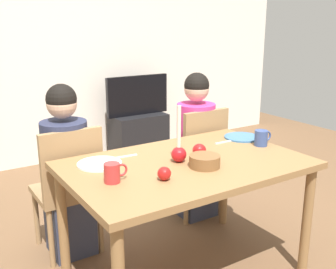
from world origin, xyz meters
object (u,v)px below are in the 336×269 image
object	(u,v)px
person_left_child	(67,174)
plate_left	(99,164)
dining_table	(186,175)
bowl_walnuts	(205,161)
apple_near_candle	(164,174)
apple_by_left_plate	(199,150)
chair_right	(198,156)
tv_stand	(138,134)
chair_left	(69,184)
tv	(138,95)
mug_right	(261,138)
person_right_child	(195,148)
mug_left	(113,173)
candle_centerpiece	(179,151)
plate_right	(242,137)

from	to	relation	value
person_left_child	plate_left	distance (m)	0.45
dining_table	bowl_walnuts	size ratio (longest dim) A/B	7.96
apple_near_candle	apple_by_left_plate	size ratio (longest dim) A/B	0.86
chair_right	dining_table	bearing A→B (deg)	-131.74
apple_near_candle	plate_left	bearing A→B (deg)	115.69
tv_stand	bowl_walnuts	distance (m)	2.64
chair_left	tv	size ratio (longest dim) A/B	1.14
chair_right	tv	xyz separation A→B (m)	(0.38, 1.69, 0.20)
chair_left	mug_right	bearing A→B (deg)	-28.49
person_right_child	mug_right	bearing A→B (deg)	-84.29
dining_table	mug_right	distance (m)	0.62
dining_table	person_left_child	world-z (taller)	person_left_child
dining_table	tv_stand	world-z (taller)	dining_table
mug_left	bowl_walnuts	distance (m)	0.54
person_right_child	mug_left	bearing A→B (deg)	-146.41
candle_centerpiece	bowl_walnuts	xyz separation A→B (m)	(0.07, -0.15, -0.03)
tv	bowl_walnuts	bearing A→B (deg)	-110.00
bowl_walnuts	dining_table	bearing A→B (deg)	107.71
chair_right	bowl_walnuts	xyz separation A→B (m)	(-0.50, -0.73, 0.27)
dining_table	mug_right	bearing A→B (deg)	-0.04
bowl_walnuts	plate_left	bearing A→B (deg)	144.08
dining_table	plate_right	bearing A→B (deg)	17.88
dining_table	tv	distance (m)	2.48
chair_right	mug_left	size ratio (longest dim) A/B	6.93
mug_left	chair_right	bearing A→B (deg)	32.33
candle_centerpiece	apple_by_left_plate	xyz separation A→B (m)	(0.15, 0.00, -0.03)
tv	person_left_child	bearing A→B (deg)	-130.83
candle_centerpiece	mug_right	distance (m)	0.64
plate_right	apple_near_candle	distance (m)	0.95
chair_right	mug_right	bearing A→B (deg)	-83.98
tv	mug_right	world-z (taller)	tv
plate_left	apple_near_candle	xyz separation A→B (m)	(0.19, -0.40, 0.03)
person_right_child	apple_by_left_plate	distance (m)	0.78
person_left_child	mug_left	xyz separation A→B (m)	(0.02, -0.69, 0.23)
candle_centerpiece	bowl_walnuts	bearing A→B (deg)	-63.56
dining_table	apple_near_candle	xyz separation A→B (m)	(-0.26, -0.17, 0.12)
plate_left	tv_stand	bearing A→B (deg)	56.50
chair_right	plate_left	bearing A→B (deg)	-159.15
dining_table	plate_right	distance (m)	0.66
person_left_child	mug_right	size ratio (longest dim) A/B	8.77
chair_right	tv	world-z (taller)	tv
candle_centerpiece	apple_by_left_plate	distance (m)	0.15
person_left_child	plate_right	bearing A→B (deg)	-21.17
tv_stand	tv	xyz separation A→B (m)	(0.00, 0.00, 0.47)
chair_left	person_left_child	distance (m)	0.07
dining_table	candle_centerpiece	distance (m)	0.16
tv_stand	candle_centerpiece	size ratio (longest dim) A/B	1.90
candle_centerpiece	tv	bearing A→B (deg)	67.18
person_left_child	tv	world-z (taller)	person_left_child
candle_centerpiece	plate_right	bearing A→B (deg)	14.76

